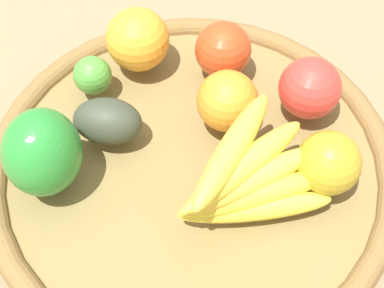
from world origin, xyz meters
TOP-DOWN VIEW (x-y plane):
  - ground_plane at (0.00, 0.00)m, footprint 2.40×2.40m
  - basket at (0.00, 0.00)m, footprint 0.46×0.46m
  - lime_0 at (0.10, 0.11)m, footprint 0.06×0.06m
  - apple_1 at (-0.04, -0.14)m, footprint 0.08×0.08m
  - apple_0 at (0.06, -0.13)m, footprint 0.08×0.08m
  - apple_2 at (0.13, -0.04)m, footprint 0.09×0.09m
  - banana_bunch at (-0.06, -0.05)m, footprint 0.15×0.16m
  - bell_pepper at (-0.03, 0.15)m, footprint 0.10×0.10m
  - orange_1 at (0.14, 0.06)m, footprint 0.08×0.08m
  - orange_0 at (0.05, -0.04)m, footprint 0.08×0.08m
  - avocado at (0.03, 0.09)m, footprint 0.06×0.08m

SIDE VIEW (x-z plane):
  - ground_plane at x=0.00m, z-range 0.00..0.00m
  - basket at x=0.00m, z-range 0.00..0.04m
  - lime_0 at x=0.10m, z-range 0.04..0.08m
  - avocado at x=0.03m, z-range 0.04..0.09m
  - apple_1 at x=-0.04m, z-range 0.04..0.11m
  - apple_2 at x=0.13m, z-range 0.04..0.11m
  - orange_0 at x=0.05m, z-range 0.04..0.11m
  - apple_0 at x=0.06m, z-range 0.04..0.11m
  - orange_1 at x=0.14m, z-range 0.04..0.12m
  - banana_bunch at x=-0.06m, z-range 0.04..0.12m
  - bell_pepper at x=-0.03m, z-range 0.04..0.14m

